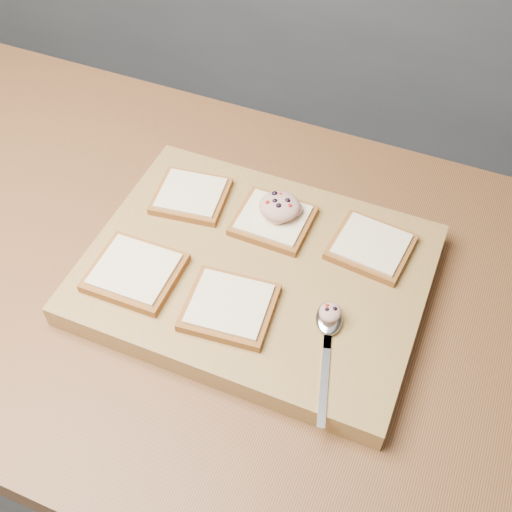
{
  "coord_description": "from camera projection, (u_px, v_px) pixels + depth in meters",
  "views": [
    {
      "loc": [
        0.3,
        -0.54,
        1.69
      ],
      "look_at": [
        0.07,
        0.01,
        0.96
      ],
      "focal_mm": 45.0,
      "sensor_mm": 36.0,
      "label": 1
    }
  ],
  "objects": [
    {
      "name": "ground",
      "position": [
        230.0,
        481.0,
        1.7
      ],
      "size": [
        4.0,
        4.0,
        0.0
      ],
      "primitive_type": "plane",
      "color": "#515459",
      "rests_on": "ground"
    },
    {
      "name": "island_counter",
      "position": [
        223.0,
        403.0,
        1.35
      ],
      "size": [
        2.0,
        0.8,
        0.9
      ],
      "color": "slate",
      "rests_on": "ground"
    },
    {
      "name": "back_counter",
      "position": [
        397.0,
        42.0,
        2.17
      ],
      "size": [
        3.6,
        0.62,
        0.94
      ],
      "color": "slate",
      "rests_on": "ground"
    },
    {
      "name": "cutting_board",
      "position": [
        256.0,
        274.0,
        0.97
      ],
      "size": [
        0.5,
        0.38,
        0.04
      ],
      "primitive_type": "cube",
      "color": "#A78547",
      "rests_on": "island_counter"
    },
    {
      "name": "bread_far_left",
      "position": [
        191.0,
        195.0,
        1.04
      ],
      "size": [
        0.13,
        0.12,
        0.02
      ],
      "color": "brown",
      "rests_on": "cutting_board"
    },
    {
      "name": "bread_far_center",
      "position": [
        273.0,
        220.0,
        1.01
      ],
      "size": [
        0.12,
        0.11,
        0.02
      ],
      "color": "brown",
      "rests_on": "cutting_board"
    },
    {
      "name": "bread_far_right",
      "position": [
        371.0,
        246.0,
        0.97
      ],
      "size": [
        0.13,
        0.12,
        0.02
      ],
      "color": "brown",
      "rests_on": "cutting_board"
    },
    {
      "name": "bread_near_left",
      "position": [
        135.0,
        272.0,
        0.94
      ],
      "size": [
        0.13,
        0.12,
        0.02
      ],
      "color": "brown",
      "rests_on": "cutting_board"
    },
    {
      "name": "bread_near_center",
      "position": [
        230.0,
        306.0,
        0.9
      ],
      "size": [
        0.13,
        0.12,
        0.02
      ],
      "color": "brown",
      "rests_on": "cutting_board"
    },
    {
      "name": "tuna_salad_dollop",
      "position": [
        280.0,
        206.0,
        0.99
      ],
      "size": [
        0.06,
        0.06,
        0.03
      ],
      "color": "tan",
      "rests_on": "bread_far_center"
    },
    {
      "name": "spoon",
      "position": [
        328.0,
        327.0,
        0.88
      ],
      "size": [
        0.07,
        0.19,
        0.01
      ],
      "color": "silver",
      "rests_on": "cutting_board"
    },
    {
      "name": "spoon_salad",
      "position": [
        330.0,
        312.0,
        0.88
      ],
      "size": [
        0.03,
        0.03,
        0.02
      ],
      "color": "tan",
      "rests_on": "spoon"
    }
  ]
}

